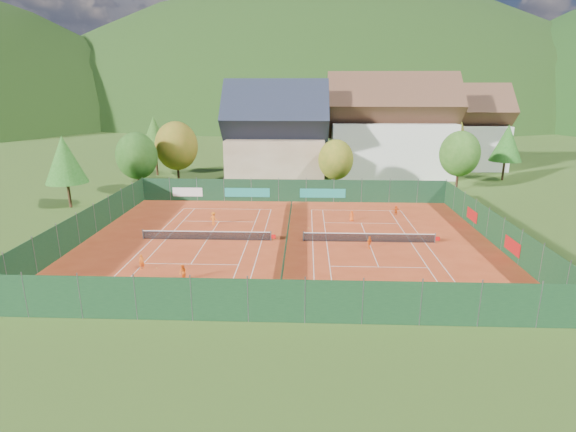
# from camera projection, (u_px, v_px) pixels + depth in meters

# --- Properties ---
(ground) EXTENTS (600.00, 600.00, 0.00)m
(ground) POSITION_uv_depth(u_px,v_px,m) (287.00, 241.00, 44.28)
(ground) COLOR #304E18
(ground) RESTS_ON ground
(clay_pad) EXTENTS (40.00, 32.00, 0.01)m
(clay_pad) POSITION_uv_depth(u_px,v_px,m) (287.00, 241.00, 44.28)
(clay_pad) COLOR #B23B1A
(clay_pad) RESTS_ON ground
(court_markings_left) EXTENTS (11.03, 23.83, 0.00)m
(court_markings_left) POSITION_uv_depth(u_px,v_px,m) (207.00, 240.00, 44.59)
(court_markings_left) COLOR white
(court_markings_left) RESTS_ON ground
(court_markings_right) EXTENTS (11.03, 23.83, 0.00)m
(court_markings_right) POSITION_uv_depth(u_px,v_px,m) (369.00, 242.00, 43.96)
(court_markings_right) COLOR white
(court_markings_right) RESTS_ON ground
(tennis_net_left) EXTENTS (13.30, 0.10, 1.02)m
(tennis_net_left) POSITION_uv_depth(u_px,v_px,m) (208.00, 235.00, 44.45)
(tennis_net_left) COLOR #59595B
(tennis_net_left) RESTS_ON ground
(tennis_net_right) EXTENTS (13.30, 0.10, 1.02)m
(tennis_net_right) POSITION_uv_depth(u_px,v_px,m) (370.00, 237.00, 43.82)
(tennis_net_right) COLOR #59595B
(tennis_net_right) RESTS_ON ground
(court_divider) EXTENTS (0.03, 28.80, 1.00)m
(court_divider) POSITION_uv_depth(u_px,v_px,m) (287.00, 236.00, 44.14)
(court_divider) COLOR #143820
(court_divider) RESTS_ON ground
(fence_north) EXTENTS (40.00, 0.10, 3.00)m
(fence_north) POSITION_uv_depth(u_px,v_px,m) (289.00, 191.00, 59.26)
(fence_north) COLOR #12321C
(fence_north) RESTS_ON ground
(fence_south) EXTENTS (40.00, 0.04, 3.00)m
(fence_south) POSITION_uv_depth(u_px,v_px,m) (276.00, 301.00, 28.49)
(fence_south) COLOR #13351A
(fence_south) RESTS_ON ground
(fence_west) EXTENTS (0.04, 32.00, 3.00)m
(fence_west) POSITION_uv_depth(u_px,v_px,m) (87.00, 224.00, 44.65)
(fence_west) COLOR #13361C
(fence_west) RESTS_ON ground
(fence_east) EXTENTS (0.09, 32.00, 3.00)m
(fence_east) POSITION_uv_depth(u_px,v_px,m) (495.00, 229.00, 43.13)
(fence_east) COLOR #14381B
(fence_east) RESTS_ON ground
(chalet) EXTENTS (16.20, 12.00, 16.00)m
(chalet) POSITION_uv_depth(u_px,v_px,m) (276.00, 140.00, 71.41)
(chalet) COLOR #CEB391
(chalet) RESTS_ON ground
(hotel_block_a) EXTENTS (21.60, 11.00, 17.25)m
(hotel_block_a) POSITION_uv_depth(u_px,v_px,m) (390.00, 132.00, 76.21)
(hotel_block_a) COLOR silver
(hotel_block_a) RESTS_ON ground
(hotel_block_b) EXTENTS (17.28, 10.00, 15.50)m
(hotel_block_b) POSITION_uv_depth(u_px,v_px,m) (458.00, 132.00, 83.56)
(hotel_block_b) COLOR silver
(hotel_block_b) RESTS_ON ground
(tree_west_front) EXTENTS (5.72, 5.72, 8.69)m
(tree_west_front) POSITION_uv_depth(u_px,v_px,m) (137.00, 156.00, 62.88)
(tree_west_front) COLOR #4A331A
(tree_west_front) RESTS_ON ground
(tree_west_mid) EXTENTS (6.44, 6.44, 9.78)m
(tree_west_mid) POSITION_uv_depth(u_px,v_px,m) (177.00, 146.00, 68.31)
(tree_west_mid) COLOR #442918
(tree_west_mid) RESTS_ON ground
(tree_west_back) EXTENTS (5.60, 5.60, 10.00)m
(tree_west_back) POSITION_uv_depth(u_px,v_px,m) (154.00, 136.00, 76.05)
(tree_west_back) COLOR #4D321B
(tree_west_back) RESTS_ON ground
(tree_center) EXTENTS (5.01, 5.01, 7.60)m
(tree_center) POSITION_uv_depth(u_px,v_px,m) (336.00, 160.00, 63.89)
(tree_center) COLOR #402B17
(tree_center) RESTS_ON ground
(tree_east_front) EXTENTS (5.72, 5.72, 8.69)m
(tree_east_front) POSITION_uv_depth(u_px,v_px,m) (460.00, 154.00, 64.91)
(tree_east_front) COLOR #422617
(tree_east_front) RESTS_ON ground
(tree_east_mid) EXTENTS (5.04, 5.04, 9.00)m
(tree_east_mid) POSITION_uv_depth(u_px,v_px,m) (507.00, 143.00, 72.02)
(tree_east_mid) COLOR #422B17
(tree_east_mid) RESTS_ON ground
(tree_west_side) EXTENTS (5.04, 5.04, 9.00)m
(tree_west_side) POSITION_uv_depth(u_px,v_px,m) (64.00, 160.00, 55.25)
(tree_west_side) COLOR #4E2F1B
(tree_west_side) RESTS_ON ground
(tree_east_back) EXTENTS (7.15, 7.15, 10.86)m
(tree_east_back) POSITION_uv_depth(u_px,v_px,m) (443.00, 134.00, 79.84)
(tree_east_back) COLOR #4D2E1B
(tree_east_back) RESTS_ON ground
(mountain_backdrop) EXTENTS (820.00, 530.00, 242.00)m
(mountain_backdrop) POSITION_uv_depth(u_px,v_px,m) (349.00, 179.00, 278.36)
(mountain_backdrop) COLOR black
(mountain_backdrop) RESTS_ON ground
(ball_hopper) EXTENTS (0.34, 0.34, 0.80)m
(ball_hopper) POSITION_uv_depth(u_px,v_px,m) (466.00, 292.00, 31.84)
(ball_hopper) COLOR slate
(ball_hopper) RESTS_ON ground
(loose_ball_0) EXTENTS (0.07, 0.07, 0.07)m
(loose_ball_0) POSITION_uv_depth(u_px,v_px,m) (157.00, 268.00, 37.52)
(loose_ball_0) COLOR #CCD833
(loose_ball_0) RESTS_ON ground
(loose_ball_1) EXTENTS (0.07, 0.07, 0.07)m
(loose_ball_1) POSITION_uv_depth(u_px,v_px,m) (330.00, 274.00, 36.41)
(loose_ball_1) COLOR #CCD833
(loose_ball_1) RESTS_ON ground
(loose_ball_2) EXTENTS (0.07, 0.07, 0.07)m
(loose_ball_2) POSITION_uv_depth(u_px,v_px,m) (309.00, 228.00, 48.32)
(loose_ball_2) COLOR #CCD833
(loose_ball_2) RESTS_ON ground
(loose_ball_3) EXTENTS (0.07, 0.07, 0.07)m
(loose_ball_3) POSITION_uv_depth(u_px,v_px,m) (254.00, 215.00, 53.24)
(loose_ball_3) COLOR #CCD833
(loose_ball_3) RESTS_ON ground
(player_left_near) EXTENTS (0.57, 0.53, 1.31)m
(player_left_near) POSITION_uv_depth(u_px,v_px,m) (142.00, 262.00, 37.19)
(player_left_near) COLOR orange
(player_left_near) RESTS_ON ground
(player_left_mid) EXTENTS (0.84, 0.80, 1.37)m
(player_left_mid) POSITION_uv_depth(u_px,v_px,m) (183.00, 273.00, 34.93)
(player_left_mid) COLOR orange
(player_left_mid) RESTS_ON ground
(player_left_far) EXTENTS (1.09, 0.85, 1.48)m
(player_left_far) POSITION_uv_depth(u_px,v_px,m) (213.00, 218.00, 49.31)
(player_left_far) COLOR orange
(player_left_far) RESTS_ON ground
(player_right_near) EXTENTS (0.69, 0.72, 1.20)m
(player_right_near) POSITION_uv_depth(u_px,v_px,m) (369.00, 242.00, 42.07)
(player_right_near) COLOR orange
(player_right_near) RESTS_ON ground
(player_right_far_a) EXTENTS (0.69, 0.53, 1.25)m
(player_right_far_a) POSITION_uv_depth(u_px,v_px,m) (352.00, 216.00, 50.76)
(player_right_far_a) COLOR #EB5414
(player_right_far_a) RESTS_ON ground
(player_right_far_b) EXTENTS (1.15, 0.81, 1.19)m
(player_right_far_b) POSITION_uv_depth(u_px,v_px,m) (396.00, 210.00, 53.16)
(player_right_far_b) COLOR #E95814
(player_right_far_b) RESTS_ON ground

